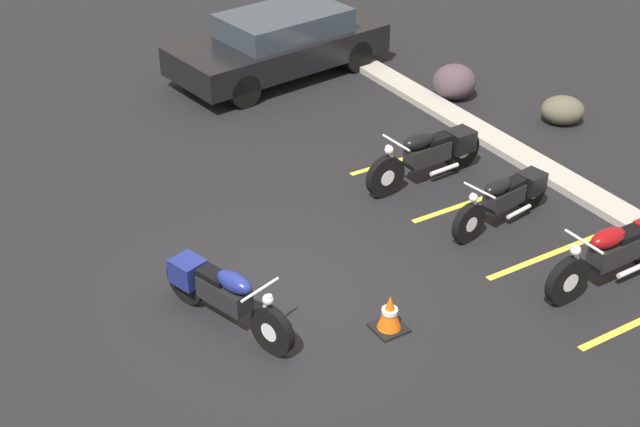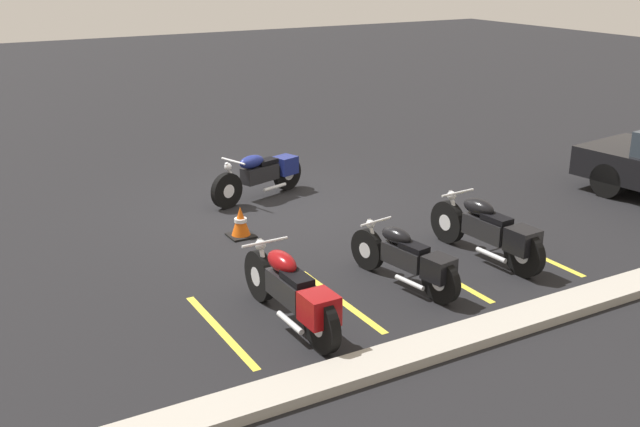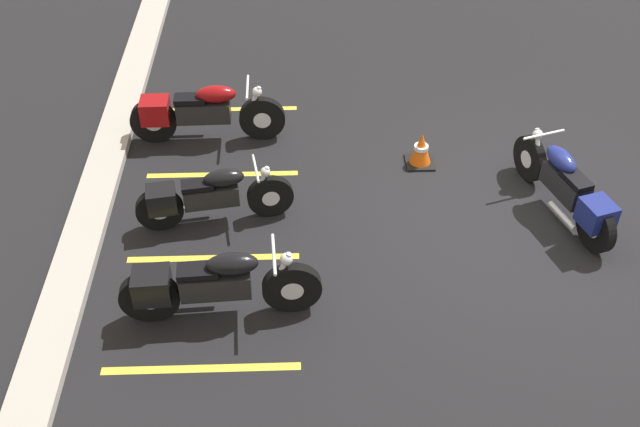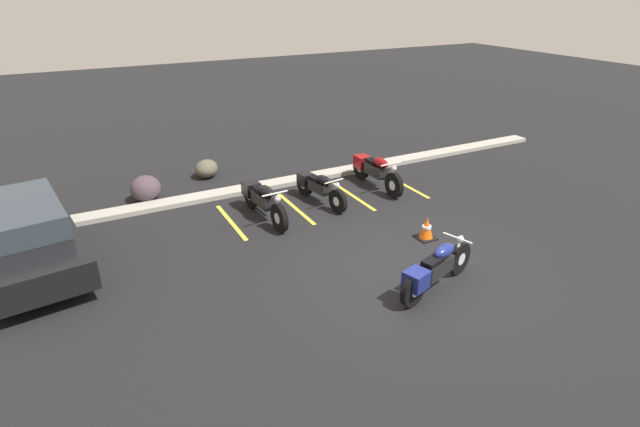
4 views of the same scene
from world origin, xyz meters
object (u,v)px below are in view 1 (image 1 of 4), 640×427
Objects in this scene: landscape_rock_0 at (454,82)px; traffic_cone at (390,314)px; motorcycle_navy_featured at (221,292)px; car_black at (280,43)px; parked_bike_0 at (431,153)px; parked_bike_2 at (619,251)px; landscape_rock_1 at (563,110)px; parked_bike_1 at (507,197)px.

traffic_cone is (5.04, -5.01, -0.10)m from landscape_rock_0.
motorcycle_navy_featured is 2.55× the size of landscape_rock_0.
motorcycle_navy_featured is 0.46× the size of car_black.
parked_bike_0 is 4.96m from car_black.
landscape_rock_0 is 7.11m from traffic_cone.
landscape_rock_0 is (-2.28, 2.30, -0.13)m from parked_bike_0.
motorcycle_navy_featured is 4.67m from parked_bike_0.
car_black reaches higher than parked_bike_2.
parked_bike_2 reaches higher than parked_bike_0.
parked_bike_0 is at bearing -83.83° from parked_bike_2.
landscape_rock_1 is at bearing 86.97° from motorcycle_navy_featured.
motorcycle_navy_featured is 2.72× the size of landscape_rock_1.
parked_bike_2 is at bearing -36.19° from landscape_rock_1.
parked_bike_1 is 3.97× the size of traffic_cone.
car_black reaches higher than landscape_rock_0.
parked_bike_0 reaches higher than landscape_rock_0.
motorcycle_navy_featured reaches higher than landscape_rock_0.
parked_bike_2 is at bearing 77.32° from traffic_cone.
car_black is 5.58m from landscape_rock_1.
landscape_rock_0 is 2.10m from landscape_rock_1.
parked_bike_0 is 2.74× the size of landscape_rock_0.
parked_bike_1 is 3.70m from landscape_rock_1.
parked_bike_0 is 0.99× the size of parked_bike_2.
car_black is at bearing -94.09° from parked_bike_0.
car_black reaches higher than landscape_rock_1.
landscape_rock_1 is at bearing 27.67° from landscape_rock_0.
parked_bike_1 is 2.61× the size of landscape_rock_1.
parked_bike_1 is at bearing 83.63° from car_black.
parked_bike_2 is at bearing 88.68° from parked_bike_1.
traffic_cone is (3.18, -5.99, -0.02)m from landscape_rock_1.
landscape_rock_1 is (-0.42, 3.27, -0.21)m from parked_bike_0.
parked_bike_2 is (1.88, 0.26, 0.05)m from parked_bike_1.
traffic_cone is (1.19, 1.69, -0.22)m from motorcycle_navy_featured.
parked_bike_2 is 2.94× the size of landscape_rock_1.
landscape_rock_1 is at bearing -127.04° from parked_bike_2.
landscape_rock_1 is (-2.01, 3.10, -0.16)m from parked_bike_1.
landscape_rock_1 is at bearing -156.14° from parked_bike_1.
motorcycle_navy_featured is at bearing -22.32° from parked_bike_2.
landscape_rock_0 is (-3.85, 6.70, -0.11)m from motorcycle_navy_featured.
parked_bike_1 is 2.44× the size of landscape_rock_0.
car_black is at bearing 128.13° from motorcycle_navy_featured.
car_black reaches higher than parked_bike_1.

